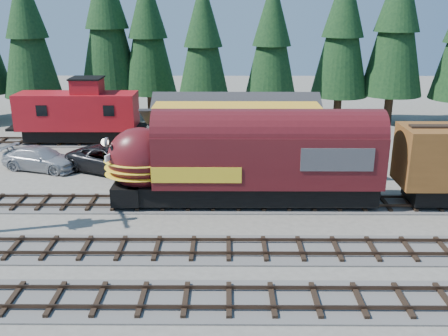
{
  "coord_description": "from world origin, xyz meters",
  "views": [
    {
      "loc": [
        -0.69,
        -24.34,
        11.84
      ],
      "look_at": [
        -0.87,
        4.0,
        2.36
      ],
      "focal_mm": 40.0,
      "sensor_mm": 36.0,
      "label": 1
    }
  ],
  "objects_px": {
    "locomotive": "(238,164)",
    "pickup_truck_a": "(112,159)",
    "depot": "(237,131)",
    "caboose": "(78,114)",
    "pickup_truck_b": "(41,159)"
  },
  "relations": [
    {
      "from": "locomotive",
      "to": "caboose",
      "type": "bearing_deg",
      "value": 134.05
    },
    {
      "from": "depot",
      "to": "locomotive",
      "type": "distance_m",
      "value": 6.51
    },
    {
      "from": "pickup_truck_a",
      "to": "pickup_truck_b",
      "type": "xyz_separation_m",
      "value": [
        -5.41,
        0.53,
        -0.11
      ]
    },
    {
      "from": "depot",
      "to": "locomotive",
      "type": "relative_size",
      "value": 0.77
    },
    {
      "from": "pickup_truck_b",
      "to": "locomotive",
      "type": "bearing_deg",
      "value": -98.62
    },
    {
      "from": "locomotive",
      "to": "pickup_truck_b",
      "type": "height_order",
      "value": "locomotive"
    },
    {
      "from": "locomotive",
      "to": "pickup_truck_a",
      "type": "distance_m",
      "value": 11.02
    },
    {
      "from": "depot",
      "to": "locomotive",
      "type": "height_order",
      "value": "depot"
    },
    {
      "from": "locomotive",
      "to": "pickup_truck_a",
      "type": "bearing_deg",
      "value": 145.73
    },
    {
      "from": "caboose",
      "to": "pickup_truck_a",
      "type": "relative_size",
      "value": 1.48
    },
    {
      "from": "depot",
      "to": "caboose",
      "type": "relative_size",
      "value": 1.25
    },
    {
      "from": "locomotive",
      "to": "caboose",
      "type": "distance_m",
      "value": 19.48
    },
    {
      "from": "caboose",
      "to": "pickup_truck_b",
      "type": "distance_m",
      "value": 7.6
    },
    {
      "from": "depot",
      "to": "locomotive",
      "type": "xyz_separation_m",
      "value": [
        -0.03,
        -6.5,
        -0.34
      ]
    },
    {
      "from": "pickup_truck_a",
      "to": "depot",
      "type": "bearing_deg",
      "value": -61.34
    }
  ]
}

